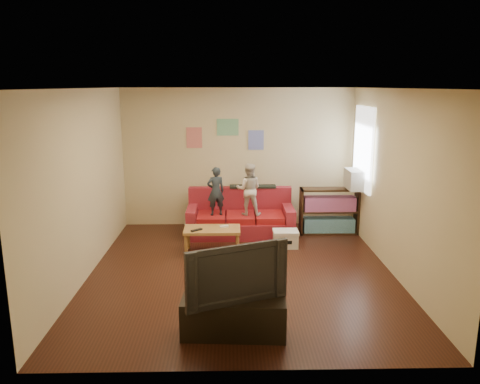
{
  "coord_description": "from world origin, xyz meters",
  "views": [
    {
      "loc": [
        -0.17,
        -6.59,
        2.74
      ],
      "look_at": [
        0.0,
        0.8,
        1.05
      ],
      "focal_mm": 35.0,
      "sensor_mm": 36.0,
      "label": 1
    }
  ],
  "objects_px": {
    "child_a": "(216,191)",
    "bookshelf": "(329,213)",
    "tv_stand": "(234,318)",
    "coffee_table": "(212,232)",
    "sofa": "(240,219)",
    "file_box": "(285,239)",
    "child_b": "(249,189)",
    "television": "(233,271)"
  },
  "relations": [
    {
      "from": "child_a",
      "to": "bookshelf",
      "type": "bearing_deg",
      "value": 167.52
    },
    {
      "from": "sofa",
      "to": "bookshelf",
      "type": "xyz_separation_m",
      "value": [
        1.67,
        -0.01,
        0.1
      ]
    },
    {
      "from": "child_b",
      "to": "tv_stand",
      "type": "xyz_separation_m",
      "value": [
        -0.31,
        -3.54,
        -0.67
      ]
    },
    {
      "from": "file_box",
      "to": "tv_stand",
      "type": "bearing_deg",
      "value": -107.58
    },
    {
      "from": "child_a",
      "to": "coffee_table",
      "type": "bearing_deg",
      "value": 70.46
    },
    {
      "from": "sofa",
      "to": "child_a",
      "type": "bearing_deg",
      "value": -159.69
    },
    {
      "from": "child_a",
      "to": "file_box",
      "type": "distance_m",
      "value": 1.53
    },
    {
      "from": "coffee_table",
      "to": "bookshelf",
      "type": "bearing_deg",
      "value": 24.94
    },
    {
      "from": "sofa",
      "to": "coffee_table",
      "type": "bearing_deg",
      "value": -115.93
    },
    {
      "from": "child_a",
      "to": "tv_stand",
      "type": "height_order",
      "value": "child_a"
    },
    {
      "from": "file_box",
      "to": "television",
      "type": "distance_m",
      "value": 3.13
    },
    {
      "from": "television",
      "to": "coffee_table",
      "type": "bearing_deg",
      "value": 74.82
    },
    {
      "from": "child_a",
      "to": "bookshelf",
      "type": "xyz_separation_m",
      "value": [
        2.12,
        0.16,
        -0.47
      ]
    },
    {
      "from": "child_b",
      "to": "file_box",
      "type": "bearing_deg",
      "value": 140.48
    },
    {
      "from": "tv_stand",
      "to": "sofa",
      "type": "bearing_deg",
      "value": 91.18
    },
    {
      "from": "child_a",
      "to": "tv_stand",
      "type": "xyz_separation_m",
      "value": [
        0.29,
        -3.54,
        -0.64
      ]
    },
    {
      "from": "child_b",
      "to": "coffee_table",
      "type": "height_order",
      "value": "child_b"
    },
    {
      "from": "bookshelf",
      "to": "file_box",
      "type": "height_order",
      "value": "bookshelf"
    },
    {
      "from": "sofa",
      "to": "television",
      "type": "bearing_deg",
      "value": -92.52
    },
    {
      "from": "child_a",
      "to": "tv_stand",
      "type": "bearing_deg",
      "value": 77.98
    },
    {
      "from": "child_a",
      "to": "child_b",
      "type": "xyz_separation_m",
      "value": [
        0.6,
        0.0,
        0.03
      ]
    },
    {
      "from": "child_b",
      "to": "television",
      "type": "xyz_separation_m",
      "value": [
        -0.31,
        -3.54,
        -0.12
      ]
    },
    {
      "from": "sofa",
      "to": "coffee_table",
      "type": "distance_m",
      "value": 1.13
    },
    {
      "from": "tv_stand",
      "to": "bookshelf",
      "type": "bearing_deg",
      "value": 67.32
    },
    {
      "from": "child_a",
      "to": "tv_stand",
      "type": "distance_m",
      "value": 3.61
    },
    {
      "from": "bookshelf",
      "to": "file_box",
      "type": "distance_m",
      "value": 1.21
    },
    {
      "from": "bookshelf",
      "to": "television",
      "type": "relative_size",
      "value": 0.93
    },
    {
      "from": "sofa",
      "to": "child_a",
      "type": "distance_m",
      "value": 0.75
    },
    {
      "from": "coffee_table",
      "to": "tv_stand",
      "type": "distance_m",
      "value": 2.71
    },
    {
      "from": "child_a",
      "to": "file_box",
      "type": "bearing_deg",
      "value": 136.6
    },
    {
      "from": "child_b",
      "to": "tv_stand",
      "type": "relative_size",
      "value": 0.83
    },
    {
      "from": "child_b",
      "to": "child_a",
      "type": "bearing_deg",
      "value": 5.3
    },
    {
      "from": "file_box",
      "to": "television",
      "type": "bearing_deg",
      "value": -107.58
    },
    {
      "from": "tv_stand",
      "to": "television",
      "type": "distance_m",
      "value": 0.55
    },
    {
      "from": "bookshelf",
      "to": "sofa",
      "type": "bearing_deg",
      "value": 179.62
    },
    {
      "from": "coffee_table",
      "to": "file_box",
      "type": "relative_size",
      "value": 2.16
    },
    {
      "from": "tv_stand",
      "to": "file_box",
      "type": "bearing_deg",
      "value": 76.12
    },
    {
      "from": "sofa",
      "to": "tv_stand",
      "type": "xyz_separation_m",
      "value": [
        -0.16,
        -3.7,
        -0.07
      ]
    },
    {
      "from": "tv_stand",
      "to": "television",
      "type": "relative_size",
      "value": 1.0
    },
    {
      "from": "sofa",
      "to": "child_b",
      "type": "bearing_deg",
      "value": -48.51
    },
    {
      "from": "bookshelf",
      "to": "television",
      "type": "bearing_deg",
      "value": -116.38
    },
    {
      "from": "sofa",
      "to": "file_box",
      "type": "distance_m",
      "value": 1.1
    }
  ]
}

